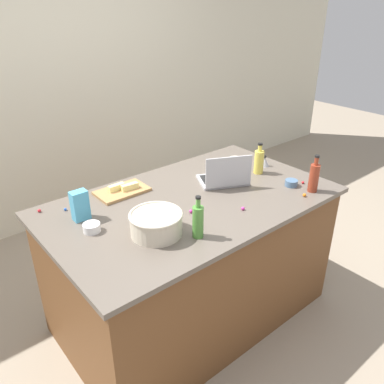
{
  "coord_description": "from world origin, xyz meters",
  "views": [
    {
      "loc": [
        -1.35,
        -1.62,
        2.01
      ],
      "look_at": [
        0.0,
        0.0,
        0.95
      ],
      "focal_mm": 36.66,
      "sensor_mm": 36.0,
      "label": 1
    }
  ],
  "objects_px": {
    "ramekin_medium": "(291,183)",
    "butter_stick_left": "(130,187)",
    "laptop": "(224,177)",
    "bottle_soy": "(314,177)",
    "bottle_olive": "(198,221)",
    "cutting_board": "(122,191)",
    "ramekin_small": "(92,228)",
    "ramekin_wide": "(235,160)",
    "mixing_bowl_large": "(156,223)",
    "candy_bag": "(80,205)",
    "bottle_oil": "(259,161)",
    "butter_stick_right": "(116,187)",
    "kitchen_timer": "(264,161)"
  },
  "relations": [
    {
      "from": "mixing_bowl_large",
      "to": "butter_stick_right",
      "type": "distance_m",
      "value": 0.56
    },
    {
      "from": "bottle_olive",
      "to": "butter_stick_left",
      "type": "distance_m",
      "value": 0.67
    },
    {
      "from": "mixing_bowl_large",
      "to": "ramekin_small",
      "type": "height_order",
      "value": "mixing_bowl_large"
    },
    {
      "from": "mixing_bowl_large",
      "to": "ramekin_medium",
      "type": "relative_size",
      "value": 3.42
    },
    {
      "from": "bottle_olive",
      "to": "ramekin_medium",
      "type": "xyz_separation_m",
      "value": [
        0.86,
        0.07,
        -0.07
      ]
    },
    {
      "from": "ramekin_medium",
      "to": "candy_bag",
      "type": "xyz_separation_m",
      "value": [
        -1.24,
        0.48,
        0.06
      ]
    },
    {
      "from": "ramekin_medium",
      "to": "kitchen_timer",
      "type": "xyz_separation_m",
      "value": [
        0.12,
        0.33,
        0.02
      ]
    },
    {
      "from": "bottle_soy",
      "to": "kitchen_timer",
      "type": "xyz_separation_m",
      "value": [
        0.08,
        0.47,
        -0.06
      ]
    },
    {
      "from": "bottle_olive",
      "to": "kitchen_timer",
      "type": "xyz_separation_m",
      "value": [
        0.98,
        0.4,
        -0.06
      ]
    },
    {
      "from": "butter_stick_right",
      "to": "ramekin_medium",
      "type": "bearing_deg",
      "value": -34.93
    },
    {
      "from": "mixing_bowl_large",
      "to": "bottle_oil",
      "type": "relative_size",
      "value": 1.29
    },
    {
      "from": "butter_stick_left",
      "to": "ramekin_medium",
      "type": "height_order",
      "value": "butter_stick_left"
    },
    {
      "from": "butter_stick_left",
      "to": "butter_stick_right",
      "type": "distance_m",
      "value": 0.08
    },
    {
      "from": "bottle_olive",
      "to": "ramekin_wide",
      "type": "bearing_deg",
      "value": 33.93
    },
    {
      "from": "laptop",
      "to": "butter_stick_right",
      "type": "distance_m",
      "value": 0.7
    },
    {
      "from": "mixing_bowl_large",
      "to": "bottle_soy",
      "type": "distance_m",
      "value": 1.07
    },
    {
      "from": "candy_bag",
      "to": "mixing_bowl_large",
      "type": "bearing_deg",
      "value": -59.1
    },
    {
      "from": "bottle_soy",
      "to": "ramekin_medium",
      "type": "relative_size",
      "value": 2.96
    },
    {
      "from": "laptop",
      "to": "kitchen_timer",
      "type": "distance_m",
      "value": 0.44
    },
    {
      "from": "butter_stick_left",
      "to": "ramekin_wide",
      "type": "bearing_deg",
      "value": -6.2
    },
    {
      "from": "butter_stick_left",
      "to": "ramekin_small",
      "type": "height_order",
      "value": "butter_stick_left"
    },
    {
      "from": "bottle_oil",
      "to": "candy_bag",
      "type": "xyz_separation_m",
      "value": [
        -1.23,
        0.2,
        -0.0
      ]
    },
    {
      "from": "ramekin_small",
      "to": "ramekin_wide",
      "type": "distance_m",
      "value": 1.26
    },
    {
      "from": "bottle_olive",
      "to": "butter_stick_right",
      "type": "distance_m",
      "value": 0.71
    },
    {
      "from": "cutting_board",
      "to": "kitchen_timer",
      "type": "distance_m",
      "value": 1.06
    },
    {
      "from": "cutting_board",
      "to": "ramekin_small",
      "type": "relative_size",
      "value": 3.52
    },
    {
      "from": "bottle_soy",
      "to": "cutting_board",
      "type": "bearing_deg",
      "value": 141.21
    },
    {
      "from": "bottle_olive",
      "to": "candy_bag",
      "type": "distance_m",
      "value": 0.67
    },
    {
      "from": "butter_stick_right",
      "to": "ramekin_medium",
      "type": "relative_size",
      "value": 1.35
    },
    {
      "from": "butter_stick_right",
      "to": "ramekin_medium",
      "type": "height_order",
      "value": "butter_stick_right"
    },
    {
      "from": "butter_stick_right",
      "to": "cutting_board",
      "type": "bearing_deg",
      "value": -42.5
    },
    {
      "from": "butter_stick_left",
      "to": "candy_bag",
      "type": "height_order",
      "value": "candy_bag"
    },
    {
      "from": "bottle_oil",
      "to": "butter_stick_right",
      "type": "height_order",
      "value": "bottle_oil"
    },
    {
      "from": "laptop",
      "to": "bottle_soy",
      "type": "relative_size",
      "value": 1.55
    },
    {
      "from": "mixing_bowl_large",
      "to": "ramekin_wide",
      "type": "distance_m",
      "value": 1.08
    },
    {
      "from": "mixing_bowl_large",
      "to": "candy_bag",
      "type": "xyz_separation_m",
      "value": [
        -0.23,
        0.39,
        0.02
      ]
    },
    {
      "from": "bottle_soy",
      "to": "ramekin_medium",
      "type": "xyz_separation_m",
      "value": [
        -0.04,
        0.13,
        -0.08
      ]
    },
    {
      "from": "bottle_olive",
      "to": "cutting_board",
      "type": "xyz_separation_m",
      "value": [
        -0.04,
        0.69,
        -0.08
      ]
    },
    {
      "from": "ramekin_medium",
      "to": "butter_stick_left",
      "type": "bearing_deg",
      "value": 144.93
    },
    {
      "from": "bottle_soy",
      "to": "ramekin_wide",
      "type": "xyz_separation_m",
      "value": [
        -0.05,
        0.64,
        -0.08
      ]
    },
    {
      "from": "bottle_soy",
      "to": "ramekin_wide",
      "type": "bearing_deg",
      "value": 94.07
    },
    {
      "from": "bottle_oil",
      "to": "bottle_soy",
      "type": "bearing_deg",
      "value": -83.34
    },
    {
      "from": "cutting_board",
      "to": "candy_bag",
      "type": "xyz_separation_m",
      "value": [
        -0.34,
        -0.14,
        0.08
      ]
    },
    {
      "from": "bottle_olive",
      "to": "kitchen_timer",
      "type": "height_order",
      "value": "bottle_olive"
    },
    {
      "from": "mixing_bowl_large",
      "to": "candy_bag",
      "type": "distance_m",
      "value": 0.45
    },
    {
      "from": "cutting_board",
      "to": "butter_stick_left",
      "type": "distance_m",
      "value": 0.06
    },
    {
      "from": "butter_stick_right",
      "to": "candy_bag",
      "type": "relative_size",
      "value": 0.65
    },
    {
      "from": "ramekin_wide",
      "to": "laptop",
      "type": "bearing_deg",
      "value": -146.34
    },
    {
      "from": "bottle_soy",
      "to": "laptop",
      "type": "bearing_deg",
      "value": 129.29
    },
    {
      "from": "ramekin_small",
      "to": "ramekin_medium",
      "type": "distance_m",
      "value": 1.29
    }
  ]
}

